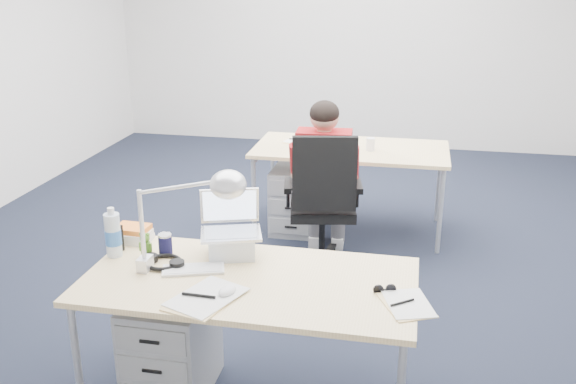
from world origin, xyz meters
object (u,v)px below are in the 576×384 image
(silver_laptop, at_px, (231,226))
(office_chair, at_px, (322,232))
(far_cup, at_px, (370,144))
(desk_near, at_px, (249,287))
(desk_lamp, at_px, (174,219))
(bear_figurine, at_px, (145,245))
(drawer_pedestal_near, at_px, (172,344))
(wireless_keyboard, at_px, (193,269))
(can_koozie, at_px, (165,244))
(water_bottle, at_px, (113,232))
(cordless_phone, at_px, (119,238))
(headphones, at_px, (163,261))
(desk_far, at_px, (351,153))
(sunglasses, at_px, (385,289))
(dark_laptop, at_px, (318,141))
(seated_person, at_px, (325,182))
(book_stack, at_px, (133,234))
(computer_mouse, at_px, (227,291))
(drawer_pedestal_far, at_px, (297,199))

(silver_laptop, bearing_deg, office_chair, 60.83)
(far_cup, bearing_deg, desk_near, -99.03)
(desk_lamp, bearing_deg, bear_figurine, 139.86)
(drawer_pedestal_near, xyz_separation_m, wireless_keyboard, (0.15, -0.03, 0.46))
(wireless_keyboard, bearing_deg, can_koozie, 125.52)
(silver_laptop, bearing_deg, water_bottle, 174.05)
(cordless_phone, relative_size, far_cup, 1.37)
(headphones, height_order, can_koozie, can_koozie)
(desk_far, height_order, drawer_pedestal_near, desk_far)
(bear_figurine, bearing_deg, desk_lamp, -10.32)
(drawer_pedestal_near, bearing_deg, sunglasses, -3.18)
(desk_near, bearing_deg, sunglasses, -0.53)
(drawer_pedestal_near, bearing_deg, dark_laptop, 78.90)
(headphones, bearing_deg, drawer_pedestal_near, -6.18)
(desk_far, bearing_deg, seated_person, -100.04)
(far_cup, bearing_deg, sunglasses, -83.80)
(water_bottle, distance_m, bear_figurine, 0.18)
(desk_lamp, bearing_deg, seated_person, 68.17)
(book_stack, distance_m, dark_laptop, 2.05)
(can_koozie, relative_size, desk_lamp, 0.21)
(sunglasses, bearing_deg, cordless_phone, 154.31)
(book_stack, bearing_deg, wireless_keyboard, -32.20)
(computer_mouse, relative_size, headphones, 0.45)
(computer_mouse, relative_size, far_cup, 1.03)
(book_stack, bearing_deg, drawer_pedestal_near, -40.91)
(desk_far, height_order, water_bottle, water_bottle)
(desk_near, xyz_separation_m, computer_mouse, (-0.06, -0.18, 0.07))
(office_chair, xyz_separation_m, computer_mouse, (-0.17, -1.80, 0.44))
(desk_near, height_order, sunglasses, sunglasses)
(drawer_pedestal_far, distance_m, desk_lamp, 2.52)
(drawer_pedestal_near, xyz_separation_m, desk_lamp, (0.09, -0.07, 0.74))
(desk_lamp, bearing_deg, silver_laptop, 44.18)
(seated_person, xyz_separation_m, dark_laptop, (-0.12, 0.42, 0.20))
(drawer_pedestal_near, height_order, silver_laptop, silver_laptop)
(wireless_keyboard, relative_size, bear_figurine, 2.22)
(drawer_pedestal_far, bearing_deg, bear_figurine, -99.19)
(can_koozie, distance_m, book_stack, 0.28)
(office_chair, xyz_separation_m, dark_laptop, (-0.13, 0.59, 0.53))
(seated_person, bearing_deg, silver_laptop, -102.73)
(silver_laptop, height_order, bear_figurine, silver_laptop)
(drawer_pedestal_near, distance_m, wireless_keyboard, 0.49)
(desk_lamp, xyz_separation_m, far_cup, (0.74, 2.43, -0.23))
(drawer_pedestal_near, distance_m, cordless_phone, 0.62)
(wireless_keyboard, relative_size, headphones, 1.27)
(silver_laptop, distance_m, computer_mouse, 0.45)
(drawer_pedestal_far, height_order, computer_mouse, computer_mouse)
(wireless_keyboard, xyz_separation_m, dark_laptop, (0.27, 2.20, 0.10))
(dark_laptop, bearing_deg, desk_far, 43.70)
(desk_far, height_order, dark_laptop, dark_laptop)
(water_bottle, xyz_separation_m, desk_lamp, (0.39, -0.13, 0.15))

